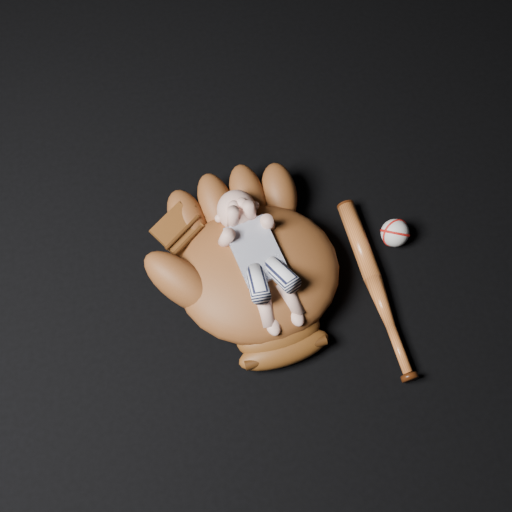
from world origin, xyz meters
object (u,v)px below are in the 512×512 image
Objects in this scene: baseball_glove at (258,269)px; newborn_baby at (261,261)px; baseball at (395,233)px; baseball_bat at (376,288)px.

newborn_baby is at bearing -44.43° from baseball_glove.
baseball_glove reaches higher than baseball.
baseball_glove is at bearing -170.70° from baseball.
baseball_bat is at bearing -26.28° from newborn_baby.
baseball_bat is (0.26, -0.07, -0.11)m from newborn_baby.
baseball_bat is 6.73× the size of baseball.
baseball_bat is at bearing -22.78° from baseball_glove.
baseball reaches higher than baseball_bat.
baseball_glove is 0.28m from baseball_bat.
baseball_glove is 0.35m from baseball.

